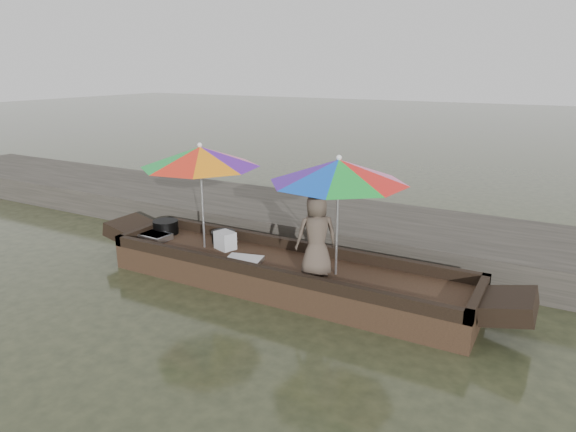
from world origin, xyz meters
The scene contains 11 objects.
water centered at (0.00, 0.00, 0.00)m, with size 80.00×80.00×0.00m, color #272C1B.
dock centered at (0.00, 2.20, 0.25)m, with size 22.00×2.20×0.50m, color #2D2B26.
boat_hull centered at (0.00, 0.00, 0.17)m, with size 5.13×1.20×0.35m, color black.
cooking_pot centered at (-2.32, 0.22, 0.46)m, with size 0.40×0.40×0.21m, color black.
tray_crayfish centered at (-2.27, -0.09, 0.39)m, with size 0.48×0.34×0.09m, color silver.
tray_scallop centered at (-0.51, -0.23, 0.38)m, with size 0.48×0.34×0.06m, color silver.
charcoal_grill centered at (-1.24, 0.30, 0.43)m, with size 0.34×0.34×0.16m, color black.
supply_bag centered at (-1.05, 0.09, 0.48)m, with size 0.28×0.22×0.26m, color silver.
vendor centered at (0.55, -0.15, 0.89)m, with size 0.53×0.35×1.08m, color brown.
umbrella_bow centered at (-1.37, 0.00, 1.12)m, with size 1.70×1.70×1.55m, color #5714A5, non-canonical shape.
umbrella_stern centered at (0.76, 0.00, 1.12)m, with size 1.73×1.73×1.55m, color pink, non-canonical shape.
Camera 1 is at (3.21, -5.68, 2.93)m, focal length 32.00 mm.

